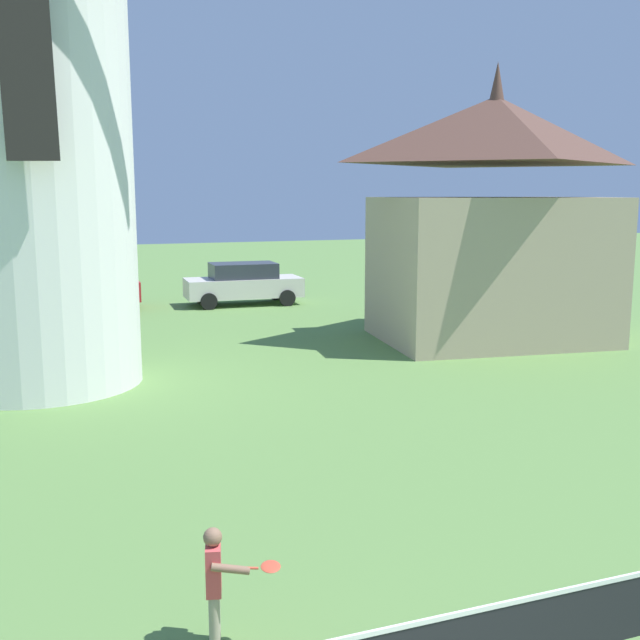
{
  "coord_description": "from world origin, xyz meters",
  "views": [
    {
      "loc": [
        -2.13,
        -2.76,
        4.1
      ],
      "look_at": [
        0.3,
        3.76,
        2.93
      ],
      "focal_mm": 42.16,
      "sensor_mm": 36.0,
      "label": 1
    }
  ],
  "objects_px": {
    "parked_car_red": "(83,288)",
    "parked_car_cream": "(243,283)",
    "windmill": "(26,85)",
    "player_far": "(217,579)",
    "chapel": "(492,224)"
  },
  "relations": [
    {
      "from": "player_far",
      "to": "chapel",
      "type": "xyz_separation_m",
      "value": [
        10.46,
        11.72,
        2.63
      ]
    },
    {
      "from": "parked_car_red",
      "to": "parked_car_cream",
      "type": "bearing_deg",
      "value": -6.78
    },
    {
      "from": "windmill",
      "to": "parked_car_cream",
      "type": "relative_size",
      "value": 3.13
    },
    {
      "from": "windmill",
      "to": "parked_car_red",
      "type": "xyz_separation_m",
      "value": [
        1.42,
        10.66,
        -5.48
      ]
    },
    {
      "from": "player_far",
      "to": "parked_car_red",
      "type": "height_order",
      "value": "parked_car_red"
    },
    {
      "from": "windmill",
      "to": "player_far",
      "type": "distance_m",
      "value": 12.26
    },
    {
      "from": "windmill",
      "to": "parked_car_cream",
      "type": "distance_m",
      "value": 13.42
    },
    {
      "from": "windmill",
      "to": "player_far",
      "type": "relative_size",
      "value": 11.93
    },
    {
      "from": "parked_car_cream",
      "to": "chapel",
      "type": "height_order",
      "value": "chapel"
    },
    {
      "from": "parked_car_red",
      "to": "parked_car_cream",
      "type": "xyz_separation_m",
      "value": [
        5.68,
        -0.68,
        0.0
      ]
    },
    {
      "from": "chapel",
      "to": "parked_car_red",
      "type": "bearing_deg",
      "value": 137.07
    },
    {
      "from": "player_far",
      "to": "parked_car_cream",
      "type": "xyz_separation_m",
      "value": [
        5.69,
        20.77,
        0.16
      ]
    },
    {
      "from": "windmill",
      "to": "player_far",
      "type": "bearing_deg",
      "value": -82.53
    },
    {
      "from": "windmill",
      "to": "parked_car_red",
      "type": "distance_m",
      "value": 12.07
    },
    {
      "from": "player_far",
      "to": "windmill",
      "type": "bearing_deg",
      "value": 97.47
    }
  ]
}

